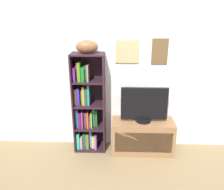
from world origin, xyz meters
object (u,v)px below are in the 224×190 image
object	(u,v)px
tv_stand	(142,136)
television	(144,105)
bookshelf	(87,108)
football	(87,47)

from	to	relation	value
tv_stand	television	world-z (taller)	television
tv_stand	television	xyz separation A→B (m)	(0.00, 0.00, 0.49)
bookshelf	football	xyz separation A→B (m)	(0.04, -0.03, 0.89)
bookshelf	television	bearing A→B (deg)	-5.06
bookshelf	television	xyz separation A→B (m)	(0.82, -0.07, 0.08)
tv_stand	television	size ratio (longest dim) A/B	1.37
football	television	xyz separation A→B (m)	(0.78, -0.04, -0.81)
football	tv_stand	size ratio (longest dim) A/B	0.33
football	television	bearing A→B (deg)	-3.20
football	tv_stand	world-z (taller)	football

